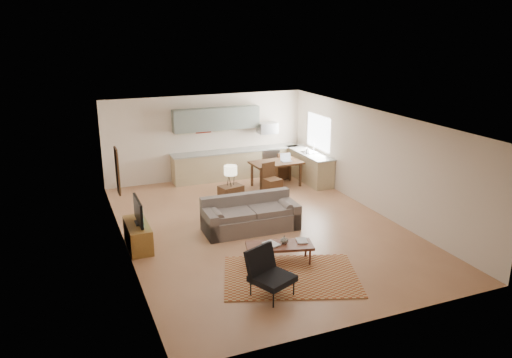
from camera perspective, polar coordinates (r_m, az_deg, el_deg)
name	(u,v)px	position (r m, az deg, el deg)	size (l,w,h in m)	color
room	(261,174)	(11.93, 0.54, 0.52)	(9.00, 9.00, 9.00)	#9E6947
kitchen_counter_back	(237,164)	(16.24, -2.24, 1.76)	(4.26, 0.64, 0.92)	tan
kitchen_counter_right	(309,166)	(16.00, 6.07, 1.45)	(0.64, 2.26, 0.92)	tan
kitchen_range	(268,161)	(16.64, 1.33, 2.11)	(0.62, 0.62, 0.90)	#A5A8AD
kitchen_microwave	(268,128)	(16.40, 1.33, 5.84)	(0.62, 0.40, 0.35)	#A5A8AD
upper_cabinets	(217,119)	(15.86, -4.54, 6.87)	(2.80, 0.34, 0.70)	slate
window_right	(318,132)	(15.89, 7.15, 5.34)	(0.02, 1.40, 1.05)	white
wall_art_left	(118,171)	(11.95, -15.53, 0.90)	(0.06, 0.42, 1.10)	olive
triptych	(203,125)	(15.91, -6.05, 6.13)	(1.70, 0.04, 0.50)	beige
rug	(291,276)	(10.09, 4.01, -11.01)	(2.62, 1.82, 0.02)	maroon
sofa	(251,214)	(12.05, -0.60, -4.01)	(2.39, 1.04, 0.83)	#61544D
coffee_table	(279,254)	(10.52, 2.69, -8.51)	(1.39, 0.55, 0.42)	#4A2215
book_a	(267,246)	(10.34, 1.23, -7.64)	(0.34, 0.39, 0.03)	maroon
book_b	(297,241)	(10.60, 4.67, -7.07)	(0.30, 0.35, 0.02)	navy
vase	(284,239)	(10.47, 3.26, -6.92)	(0.17, 0.17, 0.17)	black
armchair	(272,274)	(9.21, 1.89, -10.81)	(0.78, 0.78, 0.89)	black
tv_credenza	(138,235)	(11.50, -13.35, -6.28)	(0.47, 1.23, 0.57)	brown
tv	(138,211)	(11.29, -13.31, -3.60)	(0.09, 0.95, 0.57)	black
console_table	(231,198)	(13.32, -2.88, -2.22)	(0.61, 0.40, 0.71)	#382213
table_lamp	(231,175)	(13.12, -2.92, 0.41)	(0.34, 0.34, 0.57)	beige
dining_table	(276,174)	(15.35, 2.31, 0.58)	(1.54, 0.88, 0.78)	#382213
dining_chair_near	(272,179)	(14.56, 1.89, -0.01)	(0.45, 0.47, 0.94)	#382213
dining_chair_far	(279,165)	(16.11, 2.70, 1.61)	(0.43, 0.45, 0.91)	#382213
laptop	(287,158)	(15.25, 3.55, 2.45)	(0.33, 0.25, 0.25)	#A5A8AD
soap_bottle	(308,150)	(15.76, 5.92, 3.30)	(0.09, 0.09, 0.19)	beige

